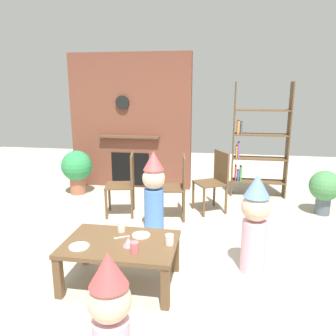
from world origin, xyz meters
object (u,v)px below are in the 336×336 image
(bookshelf, at_px, (256,145))
(child_by_the_chairs, at_px, (154,190))
(paper_plate_front, at_px, (79,247))
(child_in_pink, at_px, (255,221))
(potted_plant_short, at_px, (77,168))
(birthday_cake_slice, at_px, (128,242))
(coffee_table, at_px, (120,248))
(dining_chair_left, at_px, (126,181))
(paper_cup_near_right, at_px, (135,247))
(paper_cup_near_left, at_px, (169,240))
(paper_cup_center, at_px, (121,227))
(child_with_cone_hat, at_px, (111,321))
(potted_plant_tall, at_px, (325,188))
(paper_plate_rear, at_px, (141,235))
(dining_chair_right, at_px, (215,178))
(dining_chair_middle, at_px, (177,183))

(bookshelf, height_order, child_by_the_chairs, bookshelf)
(paper_plate_front, height_order, child_in_pink, child_in_pink)
(paper_plate_front, relative_size, potted_plant_short, 0.24)
(birthday_cake_slice, height_order, child_by_the_chairs, child_by_the_chairs)
(coffee_table, distance_m, dining_chair_left, 1.78)
(paper_cup_near_right, xyz_separation_m, child_by_the_chairs, (-0.12, 1.40, 0.08))
(paper_cup_near_left, bearing_deg, paper_plate_front, -167.15)
(coffee_table, xyz_separation_m, child_by_the_chairs, (0.06, 1.23, 0.19))
(paper_cup_center, xyz_separation_m, child_in_pink, (1.30, 0.20, 0.06))
(paper_cup_near_left, xyz_separation_m, child_with_cone_hat, (-0.17, -1.14, 0.02))
(child_by_the_chairs, bearing_deg, bookshelf, 143.60)
(paper_cup_near_left, relative_size, paper_cup_center, 0.98)
(bookshelf, height_order, potted_plant_tall, bookshelf)
(paper_cup_center, height_order, paper_plate_rear, paper_cup_center)
(dining_chair_left, bearing_deg, potted_plant_short, -47.93)
(child_with_cone_hat, bearing_deg, dining_chair_right, -23.93)
(potted_plant_tall, bearing_deg, bookshelf, 140.92)
(child_in_pink, distance_m, dining_chair_left, 2.13)
(dining_chair_left, bearing_deg, child_by_the_chairs, 124.32)
(paper_cup_near_right, xyz_separation_m, dining_chair_middle, (0.12, 1.89, 0.04))
(paper_plate_rear, height_order, child_in_pink, child_in_pink)
(coffee_table, distance_m, child_in_pink, 1.32)
(child_with_cone_hat, bearing_deg, potted_plant_tall, -46.89)
(bookshelf, bearing_deg, potted_plant_short, -172.46)
(coffee_table, bearing_deg, potted_plant_tall, 42.53)
(dining_chair_middle, bearing_deg, dining_chair_left, -8.52)
(paper_cup_near_right, distance_m, child_in_pink, 1.22)
(paper_cup_center, distance_m, birthday_cake_slice, 0.33)
(bookshelf, height_order, dining_chair_left, bookshelf)
(child_by_the_chairs, relative_size, dining_chair_left, 1.16)
(paper_cup_center, height_order, potted_plant_short, potted_plant_short)
(paper_cup_near_left, distance_m, child_in_pink, 0.88)
(child_by_the_chairs, bearing_deg, paper_plate_front, -12.93)
(child_by_the_chairs, relative_size, potted_plant_tall, 1.60)
(bookshelf, height_order, dining_chair_middle, bookshelf)
(paper_cup_near_left, xyz_separation_m, paper_plate_rear, (-0.30, 0.14, -0.04))
(paper_plate_rear, height_order, child_by_the_chairs, child_by_the_chairs)
(dining_chair_middle, height_order, potted_plant_short, dining_chair_middle)
(child_by_the_chairs, xyz_separation_m, dining_chair_middle, (0.24, 0.48, -0.04))
(paper_plate_front, bearing_deg, child_in_pink, 20.27)
(paper_plate_front, xyz_separation_m, potted_plant_tall, (2.72, 2.35, -0.03))
(dining_chair_middle, height_order, dining_chair_right, same)
(dining_chair_middle, bearing_deg, paper_cup_near_right, 78.28)
(birthday_cake_slice, bearing_deg, potted_plant_tall, 44.62)
(paper_plate_rear, bearing_deg, potted_plant_tall, 42.38)
(child_with_cone_hat, height_order, child_in_pink, child_in_pink)
(bookshelf, relative_size, child_with_cone_hat, 2.05)
(child_by_the_chairs, bearing_deg, dining_chair_left, -130.93)
(paper_cup_near_right, bearing_deg, paper_plate_front, 178.73)
(child_with_cone_hat, bearing_deg, paper_cup_near_right, -8.09)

